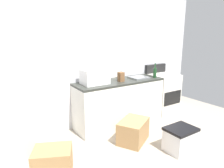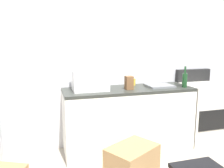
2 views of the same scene
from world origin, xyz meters
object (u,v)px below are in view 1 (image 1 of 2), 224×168
Objects in this scene: cardboard_box_small at (53,162)px; knife_block at (121,77)px; storage_bin at (180,139)px; refrigerator at (1,104)px; microwave at (95,77)px; wine_bottle at (155,72)px; cardboard_box_large at (133,131)px; stove_oven at (162,93)px; coffee_mug at (120,76)px.

knife_block is at bearing 24.82° from cardboard_box_small.
refrigerator is at bearing 150.80° from storage_bin.
refrigerator is 3.57× the size of microwave.
knife_block is at bearing 174.72° from wine_bottle.
wine_bottle reaches higher than cardboard_box_small.
microwave is 2.56× the size of knife_block.
cardboard_box_large is 1.21× the size of storage_bin.
wine_bottle reaches higher than knife_block.
stove_oven is 1.68m from storage_bin.
knife_block reaches higher than coffee_mug.
wine_bottle reaches higher than microwave.
cardboard_box_small is at bearing -155.18° from knife_block.
refrigerator is at bearing -177.49° from microwave.
storage_bin is at bearing -15.94° from cardboard_box_small.
coffee_mug reaches higher than cardboard_box_large.
refrigerator reaches higher than storage_bin.
stove_oven is 1.97× the size of cardboard_box_large.
wine_bottle is at bearing 64.07° from storage_bin.
storage_bin is at bearing -78.94° from knife_block.
wine_bottle is 2.61m from cardboard_box_small.
cardboard_box_small is at bearing -142.23° from microwave.
cardboard_box_large is (1.85, -0.66, -0.63)m from refrigerator.
knife_block is (-0.81, 0.08, -0.02)m from wine_bottle.
microwave is at bearing 179.63° from stove_oven.
coffee_mug is 0.33m from knife_block.
refrigerator reaches higher than coffee_mug.
cardboard_box_small is (-1.06, -0.82, -0.86)m from microwave.
stove_oven is 2.94m from cardboard_box_small.
stove_oven is 2.39× the size of storage_bin.
stove_oven reaches higher than knife_block.
microwave is at bearing 114.61° from cardboard_box_large.
cardboard_box_large is (-0.19, -0.63, -0.80)m from knife_block.
cardboard_box_small is 1.03× the size of storage_bin.
storage_bin is (0.08, -1.53, -0.76)m from coffee_mug.
coffee_mug is at bearing 169.51° from stove_oven.
wine_bottle is (1.33, -0.17, -0.03)m from microwave.
coffee_mug is at bearing 69.05° from cardboard_box_large.
knife_block is 1.91m from cardboard_box_small.
cardboard_box_small is at bearing -163.99° from stove_oven.
refrigerator is 2.04m from knife_block.
microwave reaches higher than stove_oven.
stove_oven is (3.27, 0.06, -0.36)m from refrigerator.
coffee_mug reaches higher than storage_bin.
stove_oven reaches higher than storage_bin.
microwave is at bearing 172.90° from wine_bottle.
wine_bottle reaches higher than coffee_mug.
refrigerator is at bearing 121.29° from cardboard_box_small.
knife_block is at bearing -176.34° from stove_oven.
coffee_mug reaches higher than cardboard_box_small.
microwave reaches higher than coffee_mug.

